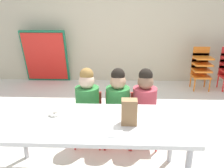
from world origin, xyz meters
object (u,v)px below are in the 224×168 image
object	(u,v)px
paper_plate_center_table	(112,131)
paper_plate_near_edge	(54,115)
seated_child_middle_seat	(118,101)
kid_chair_orange_stack	(201,66)
folded_activity_table	(46,57)
seated_child_near_camera	(87,100)
seated_child_far_right	(144,101)
paper_bag_brown	(129,112)
donut_powdered_on_plate	(54,114)
craft_table	(93,126)

from	to	relation	value
paper_plate_center_table	paper_plate_near_edge	bearing A→B (deg)	154.39
seated_child_middle_seat	kid_chair_orange_stack	world-z (taller)	seated_child_middle_seat
kid_chair_orange_stack	paper_plate_center_table	xyz separation A→B (m)	(-1.59, -2.70, 0.16)
seated_child_middle_seat	folded_activity_table	size ratio (longest dim) A/B	0.84
seated_child_near_camera	paper_plate_center_table	distance (m)	0.82
seated_child_far_right	paper_plate_center_table	world-z (taller)	seated_child_far_right
seated_child_far_right	paper_bag_brown	xyz separation A→B (m)	(-0.19, -0.62, 0.17)
seated_child_near_camera	donut_powdered_on_plate	xyz separation A→B (m)	(-0.23, -0.50, 0.08)
seated_child_middle_seat	paper_plate_center_table	size ratio (longest dim) A/B	5.10
craft_table	seated_child_middle_seat	xyz separation A→B (m)	(0.21, 0.58, -0.01)
folded_activity_table	kid_chair_orange_stack	bearing A→B (deg)	-5.61
seated_child_near_camera	paper_plate_center_table	world-z (taller)	seated_child_near_camera
seated_child_far_right	folded_activity_table	distance (m)	2.88
folded_activity_table	paper_plate_center_table	bearing A→B (deg)	-63.90
seated_child_near_camera	donut_powdered_on_plate	distance (m)	0.56
craft_table	seated_child_far_right	bearing A→B (deg)	49.12
kid_chair_orange_stack	paper_plate_center_table	world-z (taller)	kid_chair_orange_stack
seated_child_middle_seat	folded_activity_table	bearing A→B (deg)	123.89
seated_child_far_right	paper_plate_near_edge	xyz separation A→B (m)	(-0.86, -0.50, 0.06)
folded_activity_table	craft_table	bearing A→B (deg)	-65.34
seated_child_middle_seat	paper_bag_brown	distance (m)	0.66
paper_plate_near_edge	folded_activity_table	bearing A→B (deg)	108.96
paper_plate_center_table	kid_chair_orange_stack	bearing A→B (deg)	59.50
paper_plate_near_edge	paper_plate_center_table	world-z (taller)	same
kid_chair_orange_stack	folded_activity_table	distance (m)	3.08
paper_plate_center_table	donut_powdered_on_plate	bearing A→B (deg)	154.39
kid_chair_orange_stack	paper_plate_near_edge	xyz separation A→B (m)	(-2.12, -2.45, 0.16)
craft_table	paper_plate_near_edge	bearing A→B (deg)	167.56
seated_child_near_camera	seated_child_far_right	bearing A→B (deg)	0.00
seated_child_near_camera	paper_plate_center_table	bearing A→B (deg)	-68.49
seated_child_near_camera	donut_powdered_on_plate	world-z (taller)	seated_child_near_camera
seated_child_far_right	folded_activity_table	bearing A→B (deg)	128.75
craft_table	donut_powdered_on_plate	distance (m)	0.37
seated_child_near_camera	seated_child_middle_seat	xyz separation A→B (m)	(0.34, 0.00, 0.00)
donut_powdered_on_plate	paper_bag_brown	bearing A→B (deg)	-10.27
folded_activity_table	paper_plate_center_table	xyz separation A→B (m)	(1.47, -3.00, 0.08)
seated_child_middle_seat	kid_chair_orange_stack	xyz separation A→B (m)	(1.55, 1.94, -0.10)
seated_child_far_right	donut_powdered_on_plate	bearing A→B (deg)	-149.53
seated_child_far_right	paper_plate_center_table	size ratio (longest dim) A/B	5.10
seated_child_near_camera	paper_plate_near_edge	distance (m)	0.56
paper_bag_brown	donut_powdered_on_plate	bearing A→B (deg)	169.73
paper_plate_near_edge	seated_child_middle_seat	bearing A→B (deg)	41.85
kid_chair_orange_stack	donut_powdered_on_plate	xyz separation A→B (m)	(-2.12, -2.45, 0.18)
folded_activity_table	paper_bag_brown	size ratio (longest dim) A/B	4.94
craft_table	seated_child_near_camera	world-z (taller)	seated_child_near_camera
craft_table	folded_activity_table	size ratio (longest dim) A/B	1.55
craft_table	folded_activity_table	bearing A→B (deg)	114.66
seated_child_far_right	paper_plate_center_table	distance (m)	0.83
paper_plate_near_edge	paper_plate_center_table	bearing A→B (deg)	-25.61
folded_activity_table	paper_plate_center_table	world-z (taller)	folded_activity_table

